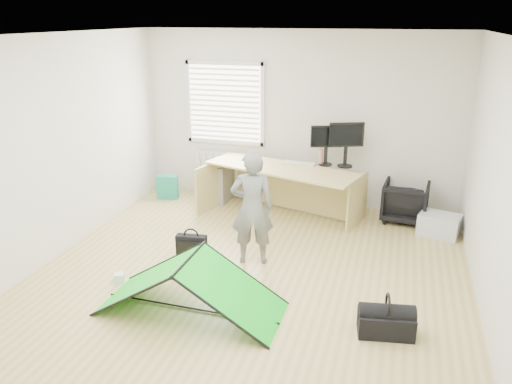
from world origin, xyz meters
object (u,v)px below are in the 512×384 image
(thermos, at_px, (321,157))
(duffel_bag, at_px, (386,324))
(kite, at_px, (190,285))
(storage_crate, at_px, (439,225))
(office_chair, at_px, (405,202))
(filing_cabinet, at_px, (218,182))
(desk, at_px, (281,193))
(monitor_left, at_px, (326,151))
(laptop_bag, at_px, (192,246))
(monitor_right, at_px, (346,151))
(person, at_px, (252,208))

(thermos, distance_m, duffel_bag, 3.23)
(kite, height_order, storage_crate, kite)
(office_chair, bearing_deg, filing_cabinet, 4.05)
(kite, bearing_deg, duffel_bag, 4.49)
(desk, relative_size, duffel_bag, 4.36)
(monitor_left, relative_size, storage_crate, 0.86)
(desk, distance_m, thermos, 0.80)
(desk, relative_size, office_chair, 3.52)
(filing_cabinet, xyz_separation_m, storage_crate, (3.43, -0.46, -0.16))
(thermos, distance_m, kite, 3.22)
(filing_cabinet, xyz_separation_m, kite, (0.88, -3.16, -0.01))
(laptop_bag, bearing_deg, kite, -73.75)
(thermos, distance_m, storage_crate, 1.93)
(thermos, bearing_deg, storage_crate, -11.30)
(desk, relative_size, kite, 1.20)
(desk, distance_m, monitor_right, 1.13)
(monitor_right, xyz_separation_m, person, (-0.88, -1.81, -0.31))
(kite, distance_m, duffel_bag, 1.97)
(thermos, relative_size, laptop_bag, 0.62)
(kite, relative_size, storage_crate, 3.56)
(monitor_right, height_order, laptop_bag, monitor_right)
(monitor_right, bearing_deg, kite, -132.92)
(laptop_bag, height_order, duffel_bag, laptop_bag)
(filing_cabinet, bearing_deg, laptop_bag, -75.71)
(monitor_right, relative_size, laptop_bag, 1.32)
(thermos, height_order, laptop_bag, thermos)
(monitor_right, relative_size, person, 0.36)
(filing_cabinet, bearing_deg, kite, -71.37)
(filing_cabinet, distance_m, person, 2.30)
(filing_cabinet, height_order, person, person)
(storage_crate, relative_size, laptop_bag, 1.38)
(desk, distance_m, kite, 2.74)
(filing_cabinet, distance_m, monitor_left, 1.90)
(monitor_left, distance_m, person, 1.93)
(monitor_left, height_order, duffel_bag, monitor_left)
(thermos, xyz_separation_m, laptop_bag, (-1.29, -1.93, -0.75))
(thermos, bearing_deg, monitor_left, -12.73)
(laptop_bag, xyz_separation_m, duffel_bag, (2.43, -0.99, -0.03))
(monitor_right, distance_m, person, 2.04)
(office_chair, relative_size, duffel_bag, 1.24)
(storage_crate, xyz_separation_m, duffel_bag, (-0.60, -2.57, -0.04))
(filing_cabinet, height_order, duffel_bag, filing_cabinet)
(laptop_bag, bearing_deg, person, 0.30)
(desk, height_order, laptop_bag, desk)
(monitor_right, xyz_separation_m, kite, (-1.18, -3.03, -0.73))
(filing_cabinet, distance_m, thermos, 1.79)
(desk, xyz_separation_m, storage_crate, (2.27, -0.02, -0.24))
(monitor_right, distance_m, thermos, 0.38)
(filing_cabinet, bearing_deg, office_chair, 2.08)
(desk, relative_size, filing_cabinet, 3.70)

